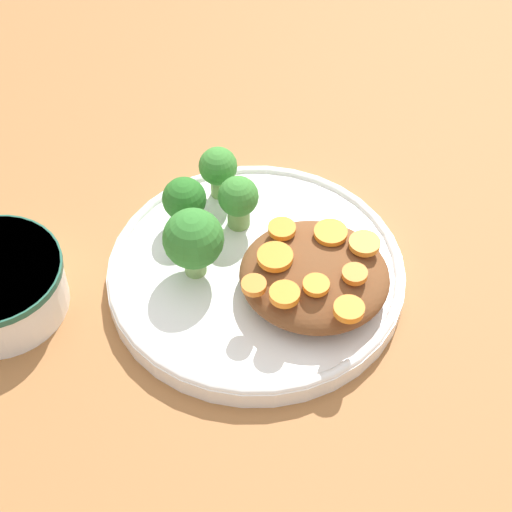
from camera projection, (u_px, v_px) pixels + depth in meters
ground_plane at (256, 281)px, 0.70m from camera, size 4.00×4.00×0.00m
plate at (256, 273)px, 0.69m from camera, size 0.24×0.24×0.02m
stew_mound at (314, 276)px, 0.66m from camera, size 0.11×0.12×0.03m
broccoli_floret_0 at (193, 240)px, 0.65m from camera, size 0.05×0.05×0.06m
broccoli_floret_1 at (218, 168)px, 0.72m from camera, size 0.03×0.03×0.05m
broccoli_floret_2 at (238, 200)px, 0.69m from camera, size 0.03×0.03×0.05m
broccoli_floret_3 at (184, 200)px, 0.69m from camera, size 0.04×0.04×0.05m
carrot_slice_0 at (282, 229)px, 0.66m from camera, size 0.02×0.02×0.00m
carrot_slice_1 at (364, 243)px, 0.65m from camera, size 0.02×0.02×0.00m
carrot_slice_2 at (254, 285)px, 0.62m from camera, size 0.02×0.02×0.01m
carrot_slice_3 at (331, 233)px, 0.66m from camera, size 0.03×0.03×0.00m
carrot_slice_4 at (275, 257)px, 0.64m from camera, size 0.03×0.03×0.01m
carrot_slice_5 at (316, 285)px, 0.62m from camera, size 0.02×0.02×0.00m
carrot_slice_6 at (355, 274)px, 0.63m from camera, size 0.02×0.02×0.01m
carrot_slice_7 at (349, 309)px, 0.61m from camera, size 0.02×0.02×0.01m
carrot_slice_8 at (285, 294)px, 0.62m from camera, size 0.02×0.02×0.01m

